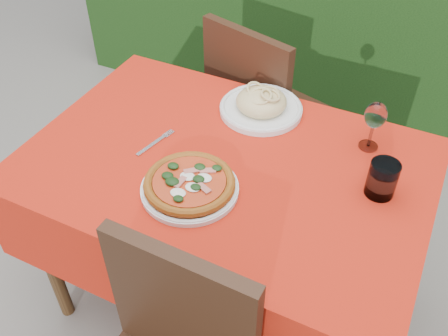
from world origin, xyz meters
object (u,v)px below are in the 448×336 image
at_px(chair_far, 260,107).
at_px(pasta_plate, 261,105).
at_px(pizza_plate, 190,185).
at_px(wine_glass, 375,117).
at_px(water_glass, 382,180).
at_px(fork, 152,145).

height_order(chair_far, pasta_plate, chair_far).
relative_size(pizza_plate, wine_glass, 1.93).
bearing_deg(water_glass, pasta_plate, 154.65).
distance_m(water_glass, wine_glass, 0.22).
bearing_deg(water_glass, pizza_plate, -154.72).
relative_size(chair_far, pizza_plate, 2.80).
bearing_deg(wine_glass, fork, -154.22).
xyz_separation_m(chair_far, fork, (-0.12, -0.64, 0.22)).
bearing_deg(wine_glass, chair_far, 146.77).
relative_size(pasta_plate, water_glass, 2.60).
bearing_deg(chair_far, water_glass, 154.15).
relative_size(chair_far, fork, 5.23).
xyz_separation_m(water_glass, fork, (-0.71, -0.11, -0.05)).
bearing_deg(water_glass, chair_far, 138.11).
bearing_deg(water_glass, fork, -171.24).
relative_size(pizza_plate, pasta_plate, 1.13).
relative_size(chair_far, wine_glass, 5.43).
height_order(pizza_plate, water_glass, water_glass).
relative_size(chair_far, pasta_plate, 3.18).
bearing_deg(pasta_plate, fork, -126.40).
xyz_separation_m(pizza_plate, fork, (-0.21, 0.13, -0.02)).
xyz_separation_m(pasta_plate, fork, (-0.24, -0.33, -0.03)).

